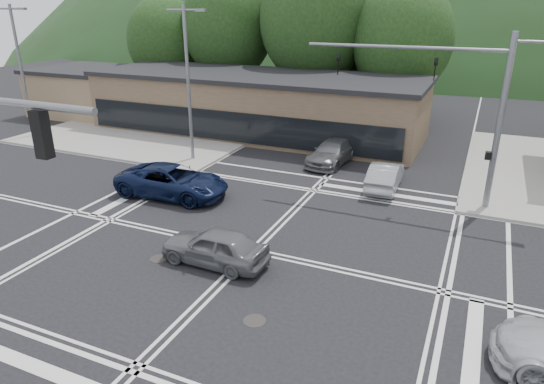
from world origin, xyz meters
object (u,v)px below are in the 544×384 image
at_px(car_grey_center, 215,247).
at_px(car_northbound, 332,152).
at_px(car_queue_b, 379,131).
at_px(car_queue_a, 385,176).
at_px(car_blue_west, 172,181).

relative_size(car_grey_center, car_northbound, 0.86).
relative_size(car_grey_center, car_queue_b, 0.94).
relative_size(car_queue_b, car_northbound, 0.92).
bearing_deg(car_queue_b, car_queue_a, 100.54).
bearing_deg(car_northbound, car_blue_west, -119.46).
distance_m(car_grey_center, car_queue_a, 11.21).
bearing_deg(car_queue_a, car_queue_b, -77.85).
height_order(car_blue_west, car_northbound, car_blue_west).
bearing_deg(car_queue_a, car_grey_center, 66.14).
bearing_deg(car_blue_west, car_queue_a, -63.55).
relative_size(car_queue_a, car_queue_b, 0.95).
bearing_deg(car_blue_west, car_grey_center, -136.30).
bearing_deg(car_grey_center, car_queue_b, 175.50).
xyz_separation_m(car_grey_center, car_queue_a, (4.15, 10.42, -0.01)).
height_order(car_blue_west, car_grey_center, car_blue_west).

